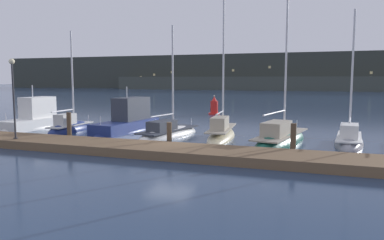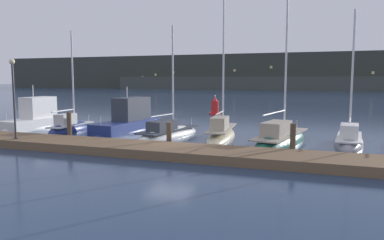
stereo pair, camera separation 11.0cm
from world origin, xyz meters
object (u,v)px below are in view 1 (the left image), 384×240
sailboat_berth_2 (70,130)px  sailboat_berth_5 (221,136)px  dock_lamppost (13,86)px  motorboat_berth_1 (34,123)px  sailboat_berth_7 (349,142)px  channel_buoy (214,107)px  sailboat_berth_4 (168,135)px  sailboat_berth_6 (280,142)px  motorboat_berth_3 (128,124)px

sailboat_berth_2 → sailboat_berth_5: 11.26m
sailboat_berth_5 → dock_lamppost: sailboat_berth_5 is taller
motorboat_berth_1 → sailboat_berth_5: size_ratio=0.61×
dock_lamppost → sailboat_berth_5: bearing=32.8°
sailboat_berth_7 → dock_lamppost: size_ratio=1.89×
sailboat_berth_5 → channel_buoy: (-5.02, 15.67, 0.59)m
sailboat_berth_5 → dock_lamppost: 12.70m
sailboat_berth_4 → sailboat_berth_7: sailboat_berth_7 is taller
sailboat_berth_4 → channel_buoy: bearing=95.3°
sailboat_berth_7 → channel_buoy: (-12.66, 15.36, 0.65)m
sailboat_berth_6 → sailboat_berth_4: bearing=177.5°
sailboat_berth_6 → channel_buoy: (-8.85, 16.46, 0.65)m
channel_buoy → sailboat_berth_2: bearing=-110.9°
sailboat_berth_2 → channel_buoy: bearing=69.1°
sailboat_berth_7 → sailboat_berth_6: bearing=-163.9°
sailboat_berth_5 → channel_buoy: bearing=107.8°
sailboat_berth_2 → channel_buoy: size_ratio=3.87×
dock_lamppost → motorboat_berth_1: bearing=125.4°
dock_lamppost → channel_buoy: bearing=76.7°
sailboat_berth_2 → sailboat_berth_4: (7.72, 0.13, -0.03)m
sailboat_berth_2 → dock_lamppost: sailboat_berth_2 is taller
motorboat_berth_3 → sailboat_berth_6: bearing=-8.8°
motorboat_berth_3 → dock_lamppost: bearing=-111.2°
sailboat_berth_6 → sailboat_berth_2: bearing=179.2°
motorboat_berth_1 → channel_buoy: (9.84, 15.93, 0.36)m
sailboat_berth_7 → sailboat_berth_5: bearing=-177.7°
sailboat_berth_2 → sailboat_berth_7: bearing=2.7°
sailboat_berth_5 → sailboat_berth_6: size_ratio=0.82×
sailboat_berth_4 → sailboat_berth_7: size_ratio=0.94×
sailboat_berth_4 → channel_buoy: (-1.50, 16.14, 0.68)m
motorboat_berth_3 → sailboat_berth_5: (7.37, -0.95, -0.32)m
channel_buoy → dock_lamppost: 23.10m
sailboat_berth_4 → sailboat_berth_6: 7.36m
motorboat_berth_3 → sailboat_berth_7: size_ratio=0.85×
motorboat_berth_3 → sailboat_berth_6: sailboat_berth_6 is taller
motorboat_berth_1 → sailboat_berth_2: sailboat_berth_2 is taller
sailboat_berth_4 → dock_lamppost: 9.77m
sailboat_berth_2 → sailboat_berth_7: 18.90m
sailboat_berth_2 → motorboat_berth_3: sailboat_berth_2 is taller
motorboat_berth_1 → sailboat_berth_6: bearing=-1.6°
channel_buoy → dock_lamppost: (-5.29, -22.33, 2.64)m
sailboat_berth_2 → dock_lamppost: (0.93, -6.06, 3.29)m
sailboat_berth_5 → dock_lamppost: bearing=-147.2°
motorboat_berth_1 → channel_buoy: bearing=58.3°
motorboat_berth_3 → dock_lamppost: size_ratio=1.60×
sailboat_berth_5 → sailboat_berth_6: (3.83, -0.79, -0.05)m
sailboat_berth_4 → sailboat_berth_5: (3.52, 0.46, 0.08)m
motorboat_berth_1 → sailboat_berth_7: size_ratio=0.69×
sailboat_berth_2 → sailboat_berth_7: sailboat_berth_7 is taller
motorboat_berth_1 → dock_lamppost: size_ratio=1.31×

